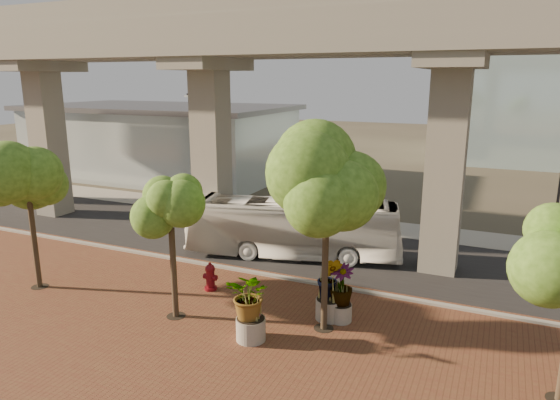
% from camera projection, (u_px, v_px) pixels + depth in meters
% --- Properties ---
extents(ground, '(160.00, 160.00, 0.00)m').
position_uv_depth(ground, '(301.00, 265.00, 23.62)').
color(ground, '#393529').
rests_on(ground, ground).
extents(brick_plaza, '(70.00, 13.00, 0.06)m').
position_uv_depth(brick_plaza, '(211.00, 344.00, 16.52)').
color(brick_plaza, brown).
rests_on(brick_plaza, ground).
extents(asphalt_road, '(90.00, 8.00, 0.04)m').
position_uv_depth(asphalt_road, '(315.00, 251.00, 25.39)').
color(asphalt_road, black).
rests_on(asphalt_road, ground).
extents(curb_strip, '(70.00, 0.25, 0.16)m').
position_uv_depth(curb_strip, '(284.00, 278.00, 21.83)').
color(curb_strip, gray).
rests_on(curb_strip, ground).
extents(far_sidewalk, '(90.00, 3.00, 0.06)m').
position_uv_depth(far_sidewalk, '(347.00, 223.00, 30.27)').
color(far_sidewalk, gray).
rests_on(far_sidewalk, ground).
extents(transit_viaduct, '(72.00, 5.60, 12.40)m').
position_uv_depth(transit_viaduct, '(318.00, 107.00, 23.67)').
color(transit_viaduct, gray).
rests_on(transit_viaduct, ground).
extents(station_pavilion, '(23.00, 13.00, 6.30)m').
position_uv_depth(station_pavilion, '(161.00, 140.00, 44.98)').
color(station_pavilion, '#B0C2C9').
rests_on(station_pavilion, ground).
extents(transit_bus, '(10.77, 4.90, 2.92)m').
position_uv_depth(transit_bus, '(293.00, 228.00, 24.46)').
color(transit_bus, silver).
rests_on(transit_bus, ground).
extents(fire_hydrant, '(0.59, 0.53, 1.17)m').
position_uv_depth(fire_hydrant, '(210.00, 277.00, 20.57)').
color(fire_hydrant, maroon).
rests_on(fire_hydrant, ground).
extents(planter_front, '(2.21, 2.21, 2.43)m').
position_uv_depth(planter_front, '(250.00, 299.00, 16.39)').
color(planter_front, gray).
rests_on(planter_front, ground).
extents(planter_right, '(1.99, 1.99, 2.13)m').
position_uv_depth(planter_right, '(341.00, 287.00, 17.74)').
color(planter_right, '#A9A698').
rests_on(planter_right, ground).
extents(planter_left, '(2.17, 2.17, 2.39)m').
position_uv_depth(planter_left, '(330.00, 281.00, 17.86)').
color(planter_left, gray).
rests_on(planter_left, ground).
extents(street_tree_far_west, '(4.01, 4.01, 6.75)m').
position_uv_depth(street_tree_far_west, '(26.00, 172.00, 19.82)').
color(street_tree_far_west, '#403424').
rests_on(street_tree_far_west, ground).
extents(street_tree_near_west, '(3.10, 3.10, 5.72)m').
position_uv_depth(street_tree_near_west, '(170.00, 203.00, 17.37)').
color(street_tree_near_west, '#403424').
rests_on(street_tree_near_west, ground).
extents(street_tree_near_east, '(4.38, 4.38, 6.98)m').
position_uv_depth(street_tree_near_east, '(327.00, 190.00, 16.31)').
color(street_tree_near_east, '#403424').
rests_on(street_tree_near_east, ground).
extents(streetlamp_west, '(0.38, 1.11, 7.64)m').
position_uv_depth(streetlamp_west, '(197.00, 143.00, 32.94)').
color(streetlamp_west, '#28282D').
rests_on(streetlamp_west, ground).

